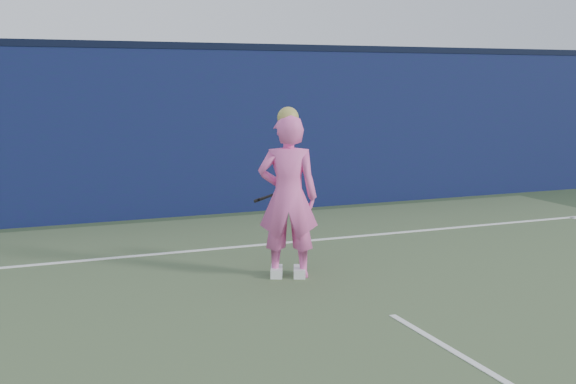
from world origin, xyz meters
name	(u,v)px	position (x,y,z in m)	size (l,w,h in m)	color
ground	(460,357)	(0.00, 0.00, 0.00)	(80.00, 80.00, 0.00)	#314429
backstop_wall	(215,132)	(0.00, 6.50, 1.25)	(24.00, 0.40, 2.50)	#0D1C3B
wall_cap	(213,47)	(0.00, 6.50, 2.55)	(24.00, 0.42, 0.10)	black
player	(288,196)	(-0.36, 2.54, 0.86)	(0.73, 0.61, 1.78)	#FF63BA
racket	(287,190)	(-0.19, 3.00, 0.84)	(0.56, 0.12, 0.30)	black
court_lines	(488,371)	(0.00, -0.33, 0.01)	(11.00, 12.04, 0.01)	white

